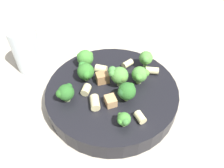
{
  "coord_description": "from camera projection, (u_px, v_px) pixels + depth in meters",
  "views": [
    {
      "loc": [
        0.02,
        -0.3,
        0.35
      ],
      "look_at": [
        0.0,
        0.0,
        0.05
      ],
      "focal_mm": 35.0,
      "sensor_mm": 36.0,
      "label": 1
    }
  ],
  "objects": [
    {
      "name": "ground_plane",
      "position": [
        112.0,
        100.0,
        0.46
      ],
      "size": [
        2.0,
        2.0,
        0.0
      ],
      "primitive_type": "plane",
      "color": "#BCB29E"
    },
    {
      "name": "pasta_bowl",
      "position": [
        112.0,
        93.0,
        0.44
      ],
      "size": [
        0.26,
        0.26,
        0.04
      ],
      "color": "black",
      "rests_on": "ground_plane"
    },
    {
      "name": "broccoli_floret_0",
      "position": [
        85.0,
        58.0,
        0.46
      ],
      "size": [
        0.03,
        0.04,
        0.04
      ],
      "color": "#84AD60",
      "rests_on": "pasta_bowl"
    },
    {
      "name": "broccoli_floret_1",
      "position": [
        66.0,
        93.0,
        0.39
      ],
      "size": [
        0.03,
        0.03,
        0.03
      ],
      "color": "#9EC175",
      "rests_on": "pasta_bowl"
    },
    {
      "name": "broccoli_floret_2",
      "position": [
        86.0,
        71.0,
        0.43
      ],
      "size": [
        0.03,
        0.04,
        0.04
      ],
      "color": "#84AD60",
      "rests_on": "pasta_bowl"
    },
    {
      "name": "broccoli_floret_3",
      "position": [
        119.0,
        75.0,
        0.42
      ],
      "size": [
        0.04,
        0.04,
        0.04
      ],
      "color": "#9EC175",
      "rests_on": "pasta_bowl"
    },
    {
      "name": "broccoli_floret_4",
      "position": [
        127.0,
        91.0,
        0.39
      ],
      "size": [
        0.03,
        0.03,
        0.04
      ],
      "color": "#84AD60",
      "rests_on": "pasta_bowl"
    },
    {
      "name": "broccoli_floret_5",
      "position": [
        140.0,
        75.0,
        0.43
      ],
      "size": [
        0.03,
        0.03,
        0.04
      ],
      "color": "#93B766",
      "rests_on": "pasta_bowl"
    },
    {
      "name": "broccoli_floret_6",
      "position": [
        146.0,
        58.0,
        0.46
      ],
      "size": [
        0.03,
        0.03,
        0.04
      ],
      "color": "#84AD60",
      "rests_on": "pasta_bowl"
    },
    {
      "name": "broccoli_floret_7",
      "position": [
        124.0,
        119.0,
        0.36
      ],
      "size": [
        0.02,
        0.02,
        0.03
      ],
      "color": "#93B766",
      "rests_on": "pasta_bowl"
    },
    {
      "name": "rigatoni_0",
      "position": [
        128.0,
        64.0,
        0.47
      ],
      "size": [
        0.03,
        0.03,
        0.01
      ],
      "primitive_type": "cylinder",
      "rotation": [
        1.57,
        0.0,
        2.35
      ],
      "color": "beige",
      "rests_on": "pasta_bowl"
    },
    {
      "name": "rigatoni_1",
      "position": [
        101.0,
        69.0,
        0.46
      ],
      "size": [
        0.03,
        0.02,
        0.02
      ],
      "primitive_type": "cylinder",
      "rotation": [
        1.57,
        0.0,
        1.35
      ],
      "color": "beige",
      "rests_on": "pasta_bowl"
    },
    {
      "name": "rigatoni_2",
      "position": [
        86.0,
        90.0,
        0.42
      ],
      "size": [
        0.02,
        0.02,
        0.02
      ],
      "primitive_type": "cylinder",
      "rotation": [
        1.57,
        0.0,
        2.96
      ],
      "color": "beige",
      "rests_on": "pasta_bowl"
    },
    {
      "name": "rigatoni_3",
      "position": [
        152.0,
        71.0,
        0.46
      ],
      "size": [
        0.03,
        0.02,
        0.01
      ],
      "primitive_type": "cylinder",
      "rotation": [
        1.57,
        0.0,
        1.49
      ],
      "color": "beige",
      "rests_on": "pasta_bowl"
    },
    {
      "name": "rigatoni_4",
      "position": [
        95.0,
        103.0,
        0.39
      ],
      "size": [
        0.02,
        0.03,
        0.02
      ],
      "primitive_type": "cylinder",
      "rotation": [
        1.57,
        0.0,
        0.22
      ],
      "color": "beige",
      "rests_on": "pasta_bowl"
    },
    {
      "name": "rigatoni_5",
      "position": [
        140.0,
        117.0,
        0.37
      ],
      "size": [
        0.02,
        0.02,
        0.01
      ],
      "primitive_type": "cylinder",
      "rotation": [
        1.57,
        0.0,
        0.51
      ],
      "color": "beige",
      "rests_on": "pasta_bowl"
    },
    {
      "name": "chicken_chunk_0",
      "position": [
        112.0,
        101.0,
        0.39
      ],
      "size": [
        0.03,
        0.03,
        0.02
      ],
      "primitive_type": "cube",
      "rotation": [
        0.0,
        0.0,
        1.97
      ],
      "color": "tan",
      "rests_on": "pasta_bowl"
    },
    {
      "name": "chicken_chunk_1",
      "position": [
        102.0,
        78.0,
        0.44
      ],
      "size": [
        0.03,
        0.03,
        0.02
      ],
      "primitive_type": "cube",
      "rotation": [
        0.0,
        0.0,
        0.36
      ],
      "color": "#A87A4C",
      "rests_on": "pasta_bowl"
    },
    {
      "name": "drinking_glass",
      "position": [
        28.0,
        53.0,
        0.5
      ],
      "size": [
        0.06,
        0.06,
        0.1
      ],
      "color": "silver",
      "rests_on": "ground_plane"
    }
  ]
}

